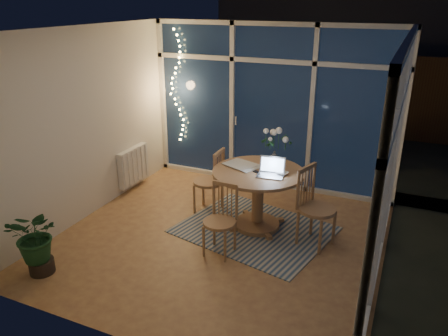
{
  "coord_description": "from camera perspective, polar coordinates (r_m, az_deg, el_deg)",
  "views": [
    {
      "loc": [
        2.05,
        -4.51,
        2.93
      ],
      "look_at": [
        -0.05,
        0.25,
        0.89
      ],
      "focal_mm": 35.0,
      "sensor_mm": 36.0,
      "label": 1
    }
  ],
  "objects": [
    {
      "name": "laptop",
      "position": [
        5.49,
        6.11,
        0.1
      ],
      "size": [
        0.36,
        0.32,
        0.24
      ],
      "primitive_type": null,
      "rotation": [
        0.0,
        0.0,
        0.11
      ],
      "color": "#B5B5BA",
      "rests_on": "dining_table"
    },
    {
      "name": "potted_plant",
      "position": [
        5.34,
        -23.15,
        -9.01
      ],
      "size": [
        0.63,
        0.57,
        0.76
      ],
      "primitive_type": "imported",
      "rotation": [
        0.0,
        0.0,
        0.21
      ],
      "color": "#174120",
      "rests_on": "floor"
    },
    {
      "name": "wall_left",
      "position": [
        6.27,
        -17.53,
        5.38
      ],
      "size": [
        0.04,
        4.0,
        2.6
      ],
      "primitive_type": "cube",
      "color": "silver",
      "rests_on": "floor"
    },
    {
      "name": "window_wall_back",
      "position": [
        6.98,
        6.15,
        7.81
      ],
      "size": [
        4.0,
        0.1,
        2.6
      ],
      "primitive_type": "cube",
      "color": "silver",
      "rests_on": "floor"
    },
    {
      "name": "chair_left",
      "position": [
        6.25,
        -2.09,
        -1.62
      ],
      "size": [
        0.46,
        0.46,
        0.97
      ],
      "primitive_type": "cube",
      "rotation": [
        0.0,
        0.0,
        -1.55
      ],
      "color": "#A07048",
      "rests_on": "floor"
    },
    {
      "name": "floor",
      "position": [
        5.75,
        -0.52,
        -9.17
      ],
      "size": [
        4.0,
        4.0,
        0.0
      ],
      "primitive_type": "plane",
      "color": "brown",
      "rests_on": "ground"
    },
    {
      "name": "flower_vase",
      "position": [
        5.9,
        6.58,
        1.46
      ],
      "size": [
        0.24,
        0.24,
        0.21
      ],
      "primitive_type": "imported",
      "rotation": [
        0.0,
        0.0,
        -0.22
      ],
      "color": "silver",
      "rests_on": "dining_table"
    },
    {
      "name": "fairy_lights",
      "position": [
        7.51,
        -6.23,
        10.54
      ],
      "size": [
        0.24,
        0.1,
        1.85
      ],
      "primitive_type": null,
      "color": "#FFD666",
      "rests_on": "window_wall_back"
    },
    {
      "name": "garden_fence",
      "position": [
        10.42,
        12.2,
        9.72
      ],
      "size": [
        11.0,
        0.08,
        1.8
      ],
      "primitive_type": "cube",
      "color": "#3E2616",
      "rests_on": "ground"
    },
    {
      "name": "radiator",
      "position": [
        7.18,
        -11.76,
        0.34
      ],
      "size": [
        0.1,
        0.7,
        0.58
      ],
      "primitive_type": "cube",
      "color": "silver",
      "rests_on": "wall_left"
    },
    {
      "name": "wall_right",
      "position": [
        4.79,
        21.78,
        -0.02
      ],
      "size": [
        0.04,
        4.0,
        2.6
      ],
      "primitive_type": "cube",
      "color": "silver",
      "rests_on": "floor"
    },
    {
      "name": "window_wall_right",
      "position": [
        4.79,
        21.3,
        0.05
      ],
      "size": [
        0.1,
        4.0,
        2.6
      ],
      "primitive_type": "cube",
      "color": "silver",
      "rests_on": "floor"
    },
    {
      "name": "neighbour_roof",
      "position": [
        13.15,
        16.94,
        17.38
      ],
      "size": [
        7.0,
        3.0,
        2.2
      ],
      "primitive_type": "cube",
      "color": "#32363C",
      "rests_on": "ground"
    },
    {
      "name": "newspapers",
      "position": [
        5.84,
        2.37,
        0.37
      ],
      "size": [
        0.47,
        0.41,
        0.02
      ],
      "primitive_type": "cube",
      "rotation": [
        0.0,
        0.0,
        -0.28
      ],
      "color": "white",
      "rests_on": "dining_table"
    },
    {
      "name": "ceiling",
      "position": [
        4.96,
        -0.62,
        17.64
      ],
      "size": [
        4.0,
        4.0,
        0.0
      ],
      "primitive_type": "plane",
      "color": "white",
      "rests_on": "wall_back"
    },
    {
      "name": "chair_front",
      "position": [
        5.22,
        -0.61,
        -6.91
      ],
      "size": [
        0.43,
        0.43,
        0.9
      ],
      "primitive_type": "cube",
      "rotation": [
        0.0,
        0.0,
        -0.03
      ],
      "color": "#A07048",
      "rests_on": "floor"
    },
    {
      "name": "garden_patio",
      "position": [
        10.09,
        13.94,
        3.54
      ],
      "size": [
        12.0,
        6.0,
        0.1
      ],
      "primitive_type": "cube",
      "color": "black",
      "rests_on": "ground"
    },
    {
      "name": "bowl",
      "position": [
        5.6,
        7.64,
        -0.67
      ],
      "size": [
        0.18,
        0.18,
        0.04
      ],
      "primitive_type": "imported",
      "rotation": [
        0.0,
        0.0,
        -0.22
      ],
      "color": "white",
      "rests_on": "dining_table"
    },
    {
      "name": "wall_back",
      "position": [
        7.01,
        6.25,
        7.88
      ],
      "size": [
        4.0,
        0.04,
        2.6
      ],
      "primitive_type": "cube",
      "color": "silver",
      "rests_on": "floor"
    },
    {
      "name": "wall_front",
      "position": [
        3.62,
        -13.79,
        -5.94
      ],
      "size": [
        4.0,
        0.04,
        2.6
      ],
      "primitive_type": "cube",
      "color": "silver",
      "rests_on": "floor"
    },
    {
      "name": "phone",
      "position": [
        5.64,
        4.31,
        -0.53
      ],
      "size": [
        0.12,
        0.1,
        0.01
      ],
      "primitive_type": "cube",
      "rotation": [
        0.0,
        0.0,
        -0.49
      ],
      "color": "black",
      "rests_on": "dining_table"
    },
    {
      "name": "garden_shrubs",
      "position": [
        8.76,
        3.87,
        4.95
      ],
      "size": [
        0.9,
        0.9,
        0.9
      ],
      "primitive_type": "sphere",
      "color": "black",
      "rests_on": "ground"
    },
    {
      "name": "dining_table",
      "position": [
        5.85,
        4.41,
        -4.13
      ],
      "size": [
        1.44,
        1.44,
        0.82
      ],
      "primitive_type": "cylinder",
      "rotation": [
        0.0,
        0.0,
        -0.22
      ],
      "color": "#A07048",
      "rests_on": "floor"
    },
    {
      "name": "chair_right",
      "position": [
        5.5,
        12.11,
        -5.07
      ],
      "size": [
        0.61,
        0.61,
        1.04
      ],
      "primitive_type": "cube",
      "rotation": [
        0.0,
        0.0,
        1.24
      ],
      "color": "#A07048",
      "rests_on": "floor"
    },
    {
      "name": "rug",
      "position": [
        5.95,
        3.97,
        -8.03
      ],
      "size": [
        2.17,
        1.88,
        0.01
      ],
      "primitive_type": "cube",
      "rotation": [
        0.0,
        0.0,
        -0.22
      ],
      "color": "beige",
      "rests_on": "floor"
    }
  ]
}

